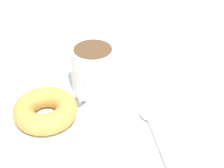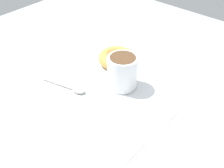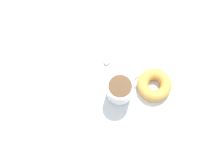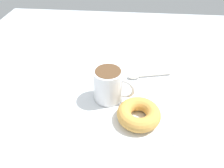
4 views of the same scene
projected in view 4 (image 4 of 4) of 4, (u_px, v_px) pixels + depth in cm
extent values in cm
cube|color=#B2BCC6|center=(121.00, 90.00, 64.37)|extent=(120.00, 120.00, 2.00)
cube|color=white|center=(112.00, 90.00, 62.70)|extent=(35.39, 35.39, 0.30)
cylinder|color=white|center=(108.00, 85.00, 57.34)|extent=(7.84, 7.84, 8.73)
cylinder|color=brown|center=(108.00, 72.00, 54.74)|extent=(6.64, 6.64, 0.60)
torus|color=white|center=(124.00, 89.00, 56.12)|extent=(2.41, 5.82, 5.79)
torus|color=gold|center=(139.00, 114.00, 52.67)|extent=(10.66, 10.66, 3.52)
ellipsoid|color=#B7B2A8|center=(133.00, 77.00, 66.66)|extent=(3.16, 4.06, 0.90)
cylinder|color=#B7B2A8|center=(154.00, 75.00, 67.44)|extent=(2.98, 10.44, 0.56)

